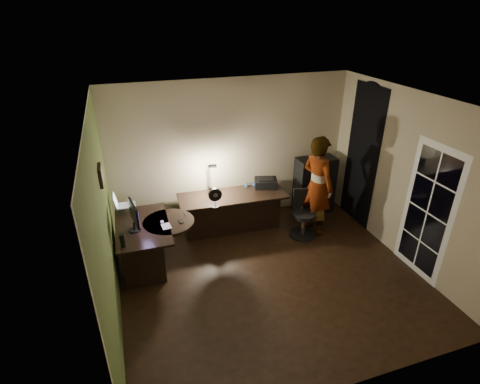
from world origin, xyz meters
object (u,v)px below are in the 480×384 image
object	(u,v)px
desk_left	(145,246)
desk_right	(233,213)
cabinet	(314,185)
office_chair	(304,215)
monitor	(134,221)
person	(317,186)

from	to	relation	value
desk_left	desk_right	size ratio (longest dim) A/B	0.67
cabinet	office_chair	bearing A→B (deg)	-129.14
cabinet	office_chair	xyz separation A→B (m)	(-0.61, -0.76, -0.15)
monitor	person	world-z (taller)	person
cabinet	desk_left	bearing A→B (deg)	-167.87
desk_right	desk_left	bearing A→B (deg)	-157.22
desk_left	desk_right	bearing A→B (deg)	20.88
desk_right	office_chair	world-z (taller)	office_chair
cabinet	person	xyz separation A→B (m)	(-0.33, -0.67, 0.34)
desk_left	desk_right	xyz separation A→B (m)	(1.63, 0.59, -0.01)
office_chair	desk_left	bearing A→B (deg)	-165.08
cabinet	office_chair	size ratio (longest dim) A/B	1.35
desk_right	monitor	xyz separation A→B (m)	(-1.75, -0.69, 0.55)
desk_left	office_chair	xyz separation A→B (m)	(2.79, 0.01, 0.05)
desk_right	cabinet	size ratio (longest dim) A/B	1.68
desk_right	office_chair	size ratio (longest dim) A/B	2.27
desk_right	person	bearing A→B (deg)	-15.67
person	monitor	bearing A→B (deg)	76.60
office_chair	monitor	bearing A→B (deg)	-163.14
office_chair	person	world-z (taller)	person
cabinet	desk_right	bearing A→B (deg)	-174.74
desk_left	person	size ratio (longest dim) A/B	0.71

